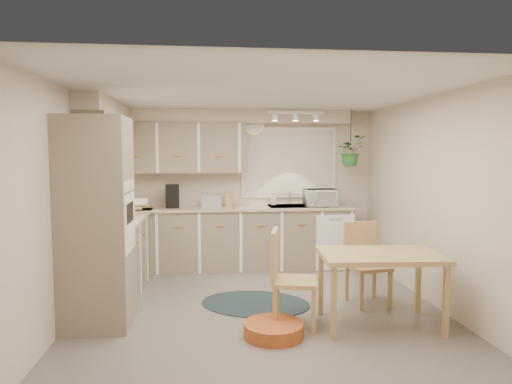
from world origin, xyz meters
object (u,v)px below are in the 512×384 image
Objects in this scene: dining_table at (379,289)px; microwave at (320,196)px; chair_left at (295,278)px; pet_bed at (274,330)px; chair_back at (368,264)px; braided_rug at (255,303)px.

dining_table is 2.48× the size of microwave.
microwave reaches higher than chair_left.
pet_bed is 1.20× the size of microwave.
chair_back is 1.83m from microwave.
chair_left is at bearing 21.65° from chair_back.
pet_bed is at bearing -115.67° from microwave.
chair_left reaches higher than dining_table.
chair_left is 2.51m from microwave.
pet_bed reaches higher than braided_rug.
braided_rug is (-0.33, 0.72, -0.48)m from chair_left.
chair_back is 0.74× the size of braided_rug.
dining_table is 1.46m from braided_rug.
dining_table is at bearing 97.92° from chair_left.
microwave is (1.07, 2.54, 1.04)m from pet_bed.
dining_table reaches higher than braided_rug.
chair_left is at bearing -112.49° from microwave.
chair_back is 1.96× the size of microwave.
pet_bed is 2.95m from microwave.
microwave is (-0.03, 2.36, 0.73)m from dining_table.
pet_bed is (-1.22, -0.82, -0.40)m from chair_back.
chair_left is 1.13m from chair_back.
microwave is at bearing -94.39° from chair_back.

